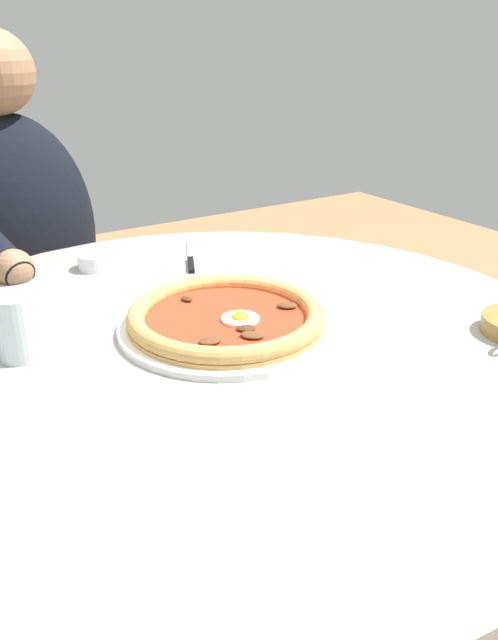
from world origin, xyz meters
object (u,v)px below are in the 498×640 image
Objects in this scene: dining_table at (223,423)px; cafe_chair_diner at (6,296)px; water_glass at (20,329)px; steak_knife at (191,259)px; diner_person at (31,321)px; pizza_on_plate at (226,319)px; ramekin_capers at (94,261)px.

cafe_chair_diner is (-0.13, 0.87, -0.06)m from dining_table.
cafe_chair_diner is (0.12, 0.78, -0.25)m from water_glass.
diner_person is (-0.23, 0.40, -0.23)m from steak_knife.
cafe_chair_diner reaches higher than dining_table.
water_glass is 0.44m from steak_knife.
pizza_on_plate is 5.24× the size of ramekin_capers.
steak_knife is at bearing 71.77° from pizza_on_plate.
pizza_on_plate is at bearing 45.60° from dining_table.
water_glass reaches higher than dining_table.
water_glass reaches higher than steak_knife.
water_glass is at bearing 159.42° from dining_table.
ramekin_capers is 0.43m from diner_person.
ramekin_capers is 0.05× the size of diner_person.
cafe_chair_diner is at bearing 98.40° from dining_table.
dining_table is at bearing -110.30° from steak_knife.
pizza_on_plate is 0.37m from ramekin_capers.
water_glass is at bearing -99.12° from cafe_chair_diner.
diner_person is (0.15, 0.63, -0.27)m from water_glass.
diner_person reaches higher than water_glass.
diner_person is 0.15m from cafe_chair_diner.
dining_table is at bearing -134.40° from pizza_on_plate.
steak_knife is 0.22× the size of cafe_chair_diner.
diner_person reaches higher than pizza_on_plate.
pizza_on_plate reaches higher than steak_knife.
ramekin_capers reaches higher than dining_table.
diner_person reaches higher than cafe_chair_diner.
diner_person is 1.29× the size of cafe_chair_diner.
pizza_on_plate is (0.02, 0.02, 0.16)m from dining_table.
cafe_chair_diner is at bearing 97.75° from diner_person.
ramekin_capers is (-0.07, 0.36, -0.00)m from pizza_on_plate.
steak_knife is (0.37, 0.23, -0.04)m from water_glass.
water_glass is 0.10× the size of cafe_chair_diner.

